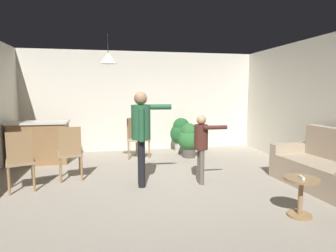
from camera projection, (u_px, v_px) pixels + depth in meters
ground at (163, 186)px, 4.95m from camera, size 7.68×7.68×0.00m
wall_back at (142, 101)px, 7.89m from camera, size 6.40×0.10×2.70m
wall_right at (328, 106)px, 5.41m from camera, size 0.10×6.40×2.70m
couch_floral at (327, 169)px, 4.77m from camera, size 0.97×1.85×1.00m
kitchen_counter at (40, 142)px, 6.45m from camera, size 1.26×0.66×0.95m
side_table_by_couch at (301, 192)px, 3.70m from camera, size 0.44×0.44×0.52m
person_adult at (142, 128)px, 4.84m from camera, size 0.82×0.47×1.62m
person_child at (202, 141)px, 4.99m from camera, size 0.62×0.36×1.22m
dining_chair_by_counter at (20, 159)px, 4.61m from camera, size 0.53×0.53×1.00m
dining_chair_near_wall at (70, 151)px, 5.19m from camera, size 0.49×0.49×1.00m
dining_chair_centre_back at (136, 137)px, 6.85m from camera, size 0.59×0.59×1.00m
potted_plant_corner at (189, 139)px, 7.03m from camera, size 0.55×0.55×0.85m
potted_plant_by_wall at (181, 133)px, 7.71m from camera, size 0.60×0.60×0.91m
spare_remote_on_table at (301, 177)px, 3.63m from camera, size 0.06×0.13×0.04m
ceiling_light_pendant at (108, 58)px, 5.36m from camera, size 0.32×0.32×0.55m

